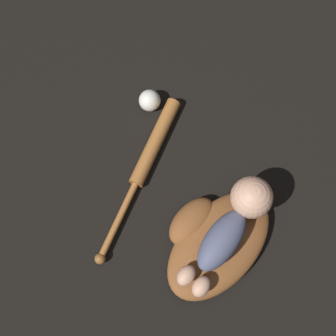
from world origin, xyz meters
name	(u,v)px	position (x,y,z in m)	size (l,w,h in m)	color
ground_plane	(212,249)	(0.00, 0.00, 0.00)	(6.00, 6.00, 0.00)	black
baseball_glove	(214,241)	(0.02, 0.00, 0.04)	(0.43, 0.34, 0.08)	brown
baby_figure	(235,222)	(0.07, -0.03, 0.12)	(0.37, 0.18, 0.12)	#4C516B
baseball_bat	(148,157)	(0.18, 0.29, 0.02)	(0.56, 0.05, 0.05)	#9E602D
baseball	(150,100)	(0.36, 0.36, 0.04)	(0.07, 0.07, 0.07)	silver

